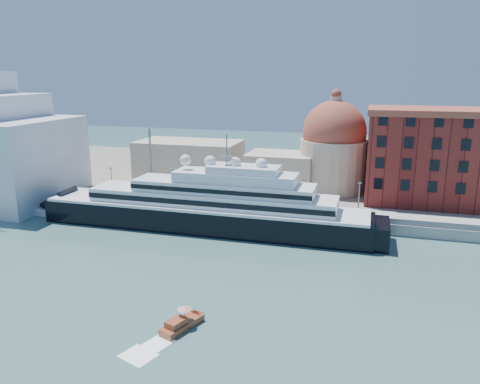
% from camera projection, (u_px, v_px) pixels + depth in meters
% --- Properties ---
extents(ground, '(400.00, 400.00, 0.00)m').
position_uv_depth(ground, '(173.00, 270.00, 81.57)').
color(ground, '#386160').
rests_on(ground, ground).
extents(quay, '(180.00, 10.00, 2.50)m').
position_uv_depth(quay, '(230.00, 210.00, 112.96)').
color(quay, gray).
rests_on(quay, ground).
extents(land, '(260.00, 72.00, 2.00)m').
position_uv_depth(land, '(267.00, 176.00, 151.26)').
color(land, slate).
rests_on(land, ground).
extents(quay_fence, '(180.00, 0.10, 1.20)m').
position_uv_depth(quay_fence, '(224.00, 208.00, 108.31)').
color(quay_fence, slate).
rests_on(quay_fence, quay).
extents(superyacht, '(82.43, 11.43, 24.63)m').
position_uv_depth(superyacht, '(193.00, 209.00, 103.33)').
color(superyacht, black).
rests_on(superyacht, ground).
extents(service_barge, '(13.37, 4.55, 3.00)m').
position_uv_depth(service_barge, '(65.00, 212.00, 112.71)').
color(service_barge, white).
rests_on(service_barge, ground).
extents(water_taxi, '(4.42, 7.06, 3.18)m').
position_uv_depth(water_taxi, '(181.00, 324.00, 62.73)').
color(water_taxi, brown).
rests_on(water_taxi, ground).
extents(warehouse, '(43.00, 19.00, 23.25)m').
position_uv_depth(warehouse, '(457.00, 157.00, 112.92)').
color(warehouse, maroon).
rests_on(warehouse, land).
extents(church, '(66.00, 18.00, 25.50)m').
position_uv_depth(church, '(276.00, 156.00, 131.01)').
color(church, beige).
rests_on(church, land).
extents(lamp_posts, '(120.80, 2.40, 18.00)m').
position_uv_depth(lamp_posts, '(178.00, 174.00, 112.57)').
color(lamp_posts, slate).
rests_on(lamp_posts, quay).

